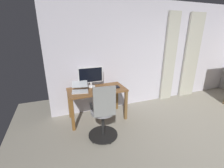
# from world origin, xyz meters

# --- Properties ---
(back_room_partition) EXTENTS (5.73, 0.10, 2.66)m
(back_room_partition) POSITION_xyz_m (0.00, -2.68, 1.33)
(back_room_partition) COLOR silver
(back_room_partition) RESTS_ON ground
(curtain_left_panel) EXTENTS (0.53, 0.06, 2.42)m
(curtain_left_panel) POSITION_xyz_m (-1.16, -2.57, 1.21)
(curtain_left_panel) COLOR #B7B5A5
(curtain_left_panel) RESTS_ON ground
(curtain_right_panel) EXTENTS (0.38, 0.06, 2.42)m
(curtain_right_panel) POSITION_xyz_m (-0.36, -2.57, 1.21)
(curtain_right_panel) COLOR #B7B5A5
(curtain_right_panel) RESTS_ON ground
(desk) EXTENTS (1.26, 0.61, 0.73)m
(desk) POSITION_xyz_m (1.85, -2.22, 0.62)
(desk) COLOR brown
(desk) RESTS_ON ground
(office_chair) EXTENTS (0.56, 0.56, 1.09)m
(office_chair) POSITION_xyz_m (1.94, -1.48, 0.51)
(office_chair) COLOR black
(office_chair) RESTS_ON ground
(computer_monitor) EXTENTS (0.56, 0.18, 0.46)m
(computer_monitor) POSITION_xyz_m (1.93, -2.41, 0.99)
(computer_monitor) COLOR white
(computer_monitor) RESTS_ON desk
(computer_keyboard) EXTENTS (0.40, 0.14, 0.02)m
(computer_keyboard) POSITION_xyz_m (1.55, -2.16, 0.74)
(computer_keyboard) COLOR black
(computer_keyboard) RESTS_ON desk
(laptop) EXTENTS (0.39, 0.41, 0.18)m
(laptop) POSITION_xyz_m (2.21, -2.22, 0.78)
(laptop) COLOR #B7BCC1
(laptop) RESTS_ON desk
(cell_phone_by_monitor) EXTENTS (0.09, 0.15, 0.01)m
(cell_phone_by_monitor) POSITION_xyz_m (1.90, -2.10, 0.73)
(cell_phone_by_monitor) COLOR #333338
(cell_phone_by_monitor) RESTS_ON desk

